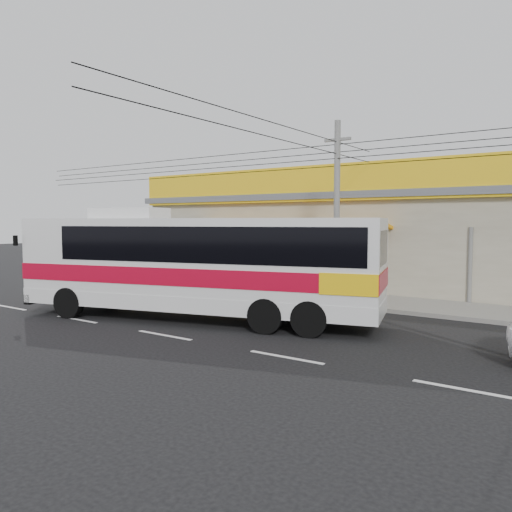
{
  "coord_description": "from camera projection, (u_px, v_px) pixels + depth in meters",
  "views": [
    {
      "loc": [
        10.0,
        -12.42,
        3.21
      ],
      "look_at": [
        0.02,
        2.0,
        1.99
      ],
      "focal_mm": 35.0,
      "sensor_mm": 36.0,
      "label": 1
    }
  ],
  "objects": [
    {
      "name": "sidewalk",
      "position": [
        309.0,
        296.0,
        21.01
      ],
      "size": [
        30.0,
        3.2,
        0.15
      ],
      "primitive_type": "cube",
      "color": "slate",
      "rests_on": "ground"
    },
    {
      "name": "utility_pole",
      "position": [
        337.0,
        154.0,
        17.99
      ],
      "size": [
        34.0,
        14.0,
        6.83
      ],
      "color": "slate",
      "rests_on": "ground"
    },
    {
      "name": "coach_bus",
      "position": [
        201.0,
        260.0,
        16.04
      ],
      "size": [
        12.12,
        5.48,
        3.66
      ],
      "rotation": [
        0.0,
        0.0,
        0.26
      ],
      "color": "silver",
      "rests_on": "ground"
    },
    {
      "name": "ground",
      "position": [
        220.0,
        321.0,
        16.09
      ],
      "size": [
        120.0,
        120.0,
        0.0
      ],
      "primitive_type": "plane",
      "color": "black",
      "rests_on": "ground"
    },
    {
      "name": "motorbike_red",
      "position": [
        246.0,
        275.0,
        23.44
      ],
      "size": [
        2.07,
        1.35,
        1.03
      ],
      "primitive_type": "imported",
      "rotation": [
        0.0,
        0.0,
        1.95
      ],
      "color": "maroon",
      "rests_on": "sidewalk"
    },
    {
      "name": "storefront_building",
      "position": [
        362.0,
        239.0,
        25.4
      ],
      "size": [
        22.6,
        9.2,
        5.7
      ],
      "color": "gray",
      "rests_on": "ground"
    },
    {
      "name": "lane_markings",
      "position": [
        165.0,
        335.0,
        14.04
      ],
      "size": [
        50.0,
        0.12,
        0.01
      ],
      "primitive_type": null,
      "color": "silver",
      "rests_on": "ground"
    },
    {
      "name": "motorbike_dark",
      "position": [
        216.0,
        271.0,
        25.14
      ],
      "size": [
        1.91,
        1.37,
        1.13
      ],
      "primitive_type": "imported",
      "rotation": [
        0.0,
        0.0,
        1.07
      ],
      "color": "black",
      "rests_on": "sidewalk"
    }
  ]
}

